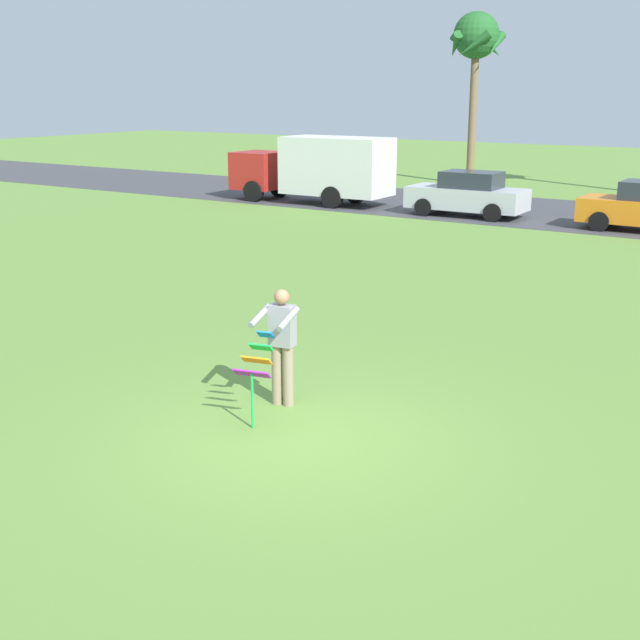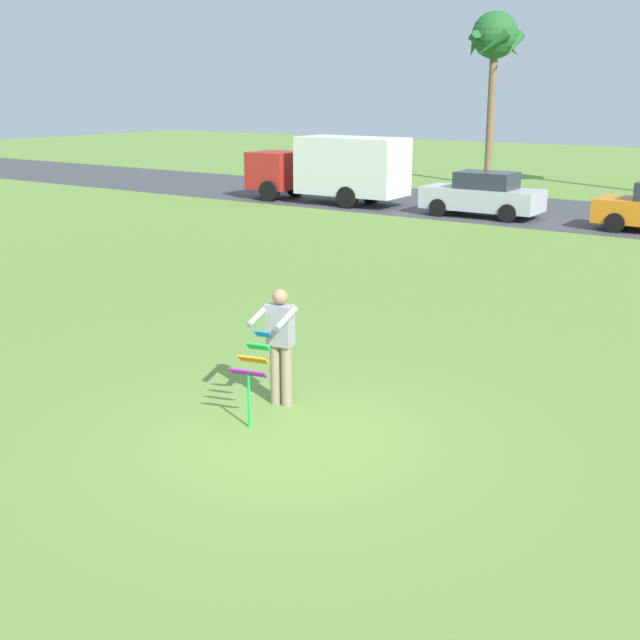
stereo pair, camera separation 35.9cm
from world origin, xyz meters
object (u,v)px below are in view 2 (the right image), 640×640
object	(u,v)px
parked_truck_red_cab	(334,168)
parked_car_silver	(483,195)
person_kite_flyer	(280,342)
palm_tree_left_near	(495,42)
kite_held	(253,364)

from	to	relation	value
parked_truck_red_cab	parked_car_silver	distance (m)	6.38
person_kite_flyer	parked_truck_red_cab	world-z (taller)	parked_truck_red_cab
palm_tree_left_near	parked_truck_red_cab	bearing A→B (deg)	-103.49
parked_truck_red_cab	parked_car_silver	world-z (taller)	parked_truck_red_cab
person_kite_flyer	kite_held	distance (m)	0.79
parked_car_silver	palm_tree_left_near	xyz separation A→B (m)	(-4.03, 9.67, 5.68)
parked_car_silver	palm_tree_left_near	world-z (taller)	palm_tree_left_near
palm_tree_left_near	person_kite_flyer	bearing A→B (deg)	-72.00
person_kite_flyer	parked_car_silver	bearing A→B (deg)	105.53
kite_held	palm_tree_left_near	world-z (taller)	palm_tree_left_near
person_kite_flyer	kite_held	xyz separation A→B (m)	(0.13, -0.77, -0.09)
kite_held	parked_truck_red_cab	world-z (taller)	parked_truck_red_cab
kite_held	parked_truck_red_cab	size ratio (longest dim) A/B	0.19
person_kite_flyer	palm_tree_left_near	distance (m)	30.55
palm_tree_left_near	parked_car_silver	bearing A→B (deg)	-67.36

